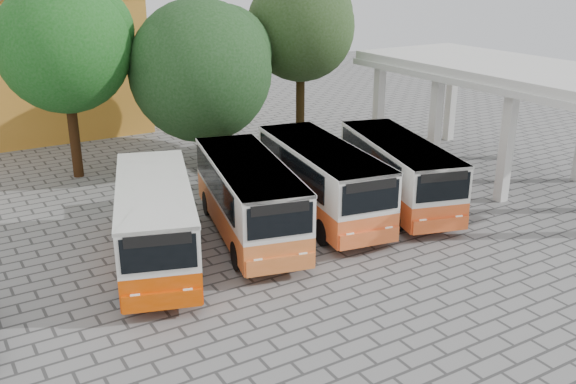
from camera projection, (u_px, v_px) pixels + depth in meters
ground at (386, 256)px, 22.80m from camera, size 90.00×90.00×0.00m
terminal_shelter at (515, 76)px, 29.43m from camera, size 6.80×15.80×5.40m
bus_far_left at (155, 218)px, 21.74m from camera, size 4.76×8.47×2.87m
bus_centre_left at (249, 194)px, 23.88m from camera, size 4.23×8.50×2.91m
bus_centre_right at (322, 177)px, 25.77m from camera, size 3.78×8.51×2.95m
bus_far_right at (398, 169)px, 26.98m from camera, size 4.47×8.33×2.83m
tree_left at (65, 42)px, 29.10m from camera, size 6.39×6.08×9.26m
tree_middle at (202, 66)px, 31.14m from camera, size 7.29×6.94×8.31m
tree_right at (302, 23)px, 33.87m from camera, size 6.02×5.74×9.45m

